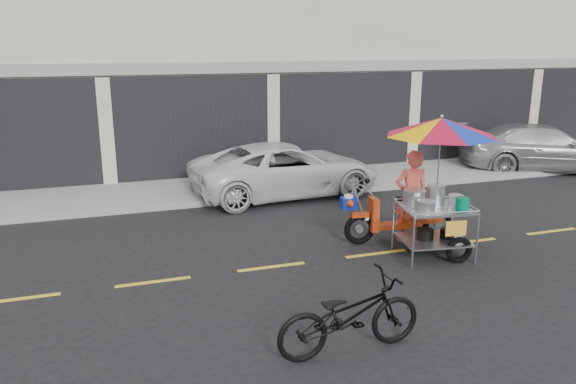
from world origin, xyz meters
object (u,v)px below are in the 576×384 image
object	(u,v)px
near_bicycle	(350,315)
white_pickup	(286,169)
silver_pickup	(542,148)
food_vendor_rig	(428,165)

from	to	relation	value
near_bicycle	white_pickup	bearing A→B (deg)	-14.27
white_pickup	near_bicycle	size ratio (longest dim) A/B	2.50
silver_pickup	near_bicycle	bearing A→B (deg)	148.96
white_pickup	food_vendor_rig	distance (m)	4.76
near_bicycle	food_vendor_rig	size ratio (longest dim) A/B	0.75
silver_pickup	near_bicycle	xyz separation A→B (m)	(-9.75, -7.62, -0.19)
white_pickup	silver_pickup	distance (m)	8.18
white_pickup	food_vendor_rig	xyz separation A→B (m)	(1.22, -4.50, 0.94)
white_pickup	near_bicycle	world-z (taller)	white_pickup
white_pickup	near_bicycle	xyz separation A→B (m)	(-1.58, -7.35, -0.16)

